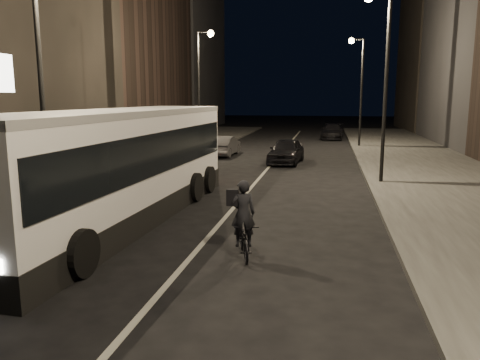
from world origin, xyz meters
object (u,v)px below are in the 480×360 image
at_px(car_far, 333,131).
at_px(car_near, 286,151).
at_px(cyclist_on_bicycle, 244,232).
at_px(streetlight_left_near, 46,48).
at_px(streetlight_right_far, 358,77).
at_px(city_bus, 119,161).
at_px(car_mid, 224,146).
at_px(streetlight_right_mid, 381,62).
at_px(streetlight_left_far, 202,75).

bearing_deg(car_far, car_near, -95.81).
height_order(cyclist_on_bicycle, car_far, cyclist_on_bicycle).
relative_size(streetlight_left_near, car_far, 1.67).
xyz_separation_m(streetlight_right_far, city_bus, (-8.49, -23.92, -3.46)).
bearing_deg(car_mid, streetlight_right_mid, 135.84).
height_order(streetlight_left_far, car_far, streetlight_left_far).
height_order(car_near, car_far, car_near).
distance_m(streetlight_right_far, car_mid, 12.26).
height_order(streetlight_left_far, car_mid, streetlight_left_far).
distance_m(cyclist_on_bicycle, car_mid, 20.23).
bearing_deg(streetlight_right_far, streetlight_left_near, -113.96).
bearing_deg(streetlight_left_far, streetlight_left_near, -90.00).
relative_size(streetlight_right_mid, city_bus, 0.62).
bearing_deg(streetlight_left_near, city_bus, 2.23).
height_order(streetlight_right_mid, car_mid, streetlight_right_mid).
relative_size(streetlight_left_near, car_mid, 2.00).
bearing_deg(car_mid, car_near, 147.98).
relative_size(streetlight_right_mid, cyclist_on_bicycle, 4.14).
distance_m(streetlight_right_far, cyclist_on_bicycle, 27.31).
bearing_deg(car_near, streetlight_left_far, 153.07).
height_order(streetlight_right_mid, cyclist_on_bicycle, streetlight_right_mid).
xyz_separation_m(city_bus, car_mid, (-0.44, 16.96, -1.23)).
xyz_separation_m(streetlight_left_far, car_far, (8.93, 13.32, -4.66)).
bearing_deg(car_mid, cyclist_on_bicycle, 105.16).
height_order(city_bus, car_far, city_bus).
bearing_deg(car_far, streetlight_right_mid, -82.30).
bearing_deg(cyclist_on_bicycle, streetlight_left_far, 91.83).
height_order(streetlight_right_far, car_far, streetlight_right_far).
xyz_separation_m(streetlight_left_far, car_mid, (1.73, -0.96, -4.69)).
bearing_deg(car_near, car_far, 85.84).
distance_m(streetlight_left_near, car_mid, 17.76).
xyz_separation_m(streetlight_right_mid, car_near, (-4.53, 6.16, -4.63)).
bearing_deg(streetlight_left_far, streetlight_right_far, 29.36).
xyz_separation_m(car_near, car_far, (2.80, 17.16, -0.03)).
xyz_separation_m(streetlight_right_far, streetlight_left_far, (-10.66, -6.00, 0.00)).
distance_m(streetlight_right_mid, streetlight_left_far, 14.62).
distance_m(streetlight_right_mid, cyclist_on_bicycle, 12.28).
bearing_deg(streetlight_left_far, streetlight_right_mid, -43.16).
xyz_separation_m(city_bus, cyclist_on_bicycle, (4.44, -2.68, -1.25)).
relative_size(streetlight_left_far, cyclist_on_bicycle, 4.14).
bearing_deg(cyclist_on_bicycle, streetlight_left_near, 142.63).
height_order(streetlight_left_near, city_bus, streetlight_left_near).
height_order(streetlight_left_near, car_mid, streetlight_left_near).
height_order(streetlight_left_near, car_near, streetlight_left_near).
bearing_deg(streetlight_right_mid, streetlight_left_far, 136.84).
relative_size(city_bus, car_near, 3.03).
distance_m(car_near, car_far, 17.39).
xyz_separation_m(streetlight_left_near, streetlight_left_far, (0.00, 18.00, 0.00)).
relative_size(cyclist_on_bicycle, car_mid, 0.48).
bearing_deg(streetlight_left_far, car_mid, -28.92).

